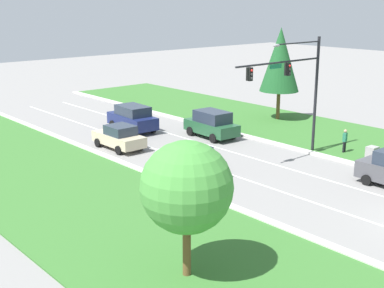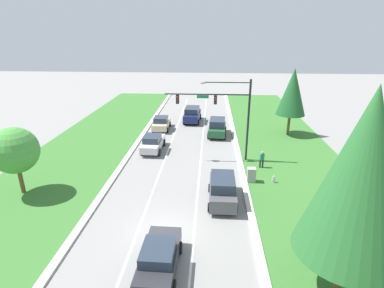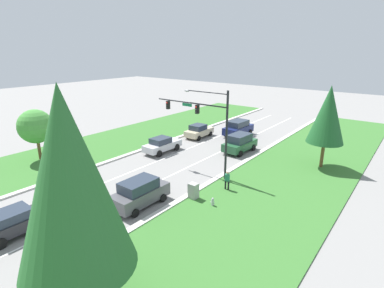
# 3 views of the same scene
# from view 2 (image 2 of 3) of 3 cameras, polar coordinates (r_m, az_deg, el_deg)

# --- Properties ---
(ground_plane) EXTENTS (160.00, 160.00, 0.00)m
(ground_plane) POSITION_cam_2_polar(r_m,az_deg,el_deg) (19.82, -5.08, -16.60)
(ground_plane) COLOR gray
(curb_strip_right) EXTENTS (0.50, 90.00, 0.15)m
(curb_strip_right) POSITION_cam_2_polar(r_m,az_deg,el_deg) (19.82, 12.04, -16.78)
(curb_strip_right) COLOR beige
(curb_strip_right) RESTS_ON ground_plane
(curb_strip_left) EXTENTS (0.50, 90.00, 0.15)m
(curb_strip_left) POSITION_cam_2_polar(r_m,az_deg,el_deg) (21.29, -20.83, -14.87)
(curb_strip_left) COLOR beige
(curb_strip_left) RESTS_ON ground_plane
(grass_verge_right) EXTENTS (10.00, 90.00, 0.08)m
(grass_verge_right) POSITION_cam_2_polar(r_m,az_deg,el_deg) (21.26, 26.74, -16.03)
(grass_verge_right) COLOR #38702D
(grass_verge_right) RESTS_ON ground_plane
(grass_verge_left) EXTENTS (10.00, 90.00, 0.08)m
(grass_verge_left) POSITION_cam_2_polar(r_m,az_deg,el_deg) (23.86, -32.70, -13.03)
(grass_verge_left) COLOR #38702D
(grass_verge_left) RESTS_ON ground_plane
(lane_stripe_inner_left) EXTENTS (0.14, 81.00, 0.01)m
(lane_stripe_inner_left) POSITION_cam_2_polar(r_m,az_deg,el_deg) (20.14, -10.36, -16.20)
(lane_stripe_inner_left) COLOR white
(lane_stripe_inner_left) RESTS_ON ground_plane
(lane_stripe_inner_right) EXTENTS (0.14, 81.00, 0.01)m
(lane_stripe_inner_right) POSITION_cam_2_polar(r_m,az_deg,el_deg) (19.66, 0.35, -16.86)
(lane_stripe_inner_right) COLOR white
(lane_stripe_inner_right) RESTS_ON ground_plane
(traffic_signal_mast) EXTENTS (7.98, 0.41, 7.98)m
(traffic_signal_mast) POSITION_cam_2_polar(r_m,az_deg,el_deg) (28.36, 6.24, 6.91)
(traffic_signal_mast) COLOR black
(traffic_signal_mast) RESTS_ON ground_plane
(forest_suv) EXTENTS (2.39, 4.68, 2.10)m
(forest_suv) POSITION_cam_2_polar(r_m,az_deg,el_deg) (36.75, 4.83, 3.24)
(forest_suv) COLOR #235633
(forest_suv) RESTS_ON ground_plane
(charcoal_sedan) EXTENTS (2.10, 4.59, 1.70)m
(charcoal_sedan) POSITION_cam_2_polar(r_m,az_deg,el_deg) (16.84, -6.27, -20.74)
(charcoal_sedan) COLOR #28282D
(charcoal_sedan) RESTS_ON ground_plane
(silver_sedan) EXTENTS (2.13, 4.73, 1.74)m
(silver_sedan) POSITION_cam_2_polar(r_m,az_deg,el_deg) (32.18, -7.46, 0.26)
(silver_sedan) COLOR silver
(silver_sedan) RESTS_ON ground_plane
(graphite_suv) EXTENTS (2.13, 4.56, 2.07)m
(graphite_suv) POSITION_cam_2_polar(r_m,az_deg,el_deg) (22.51, 5.83, -8.53)
(graphite_suv) COLOR #4C4C51
(graphite_suv) RESTS_ON ground_plane
(navy_suv) EXTENTS (2.43, 4.89, 2.11)m
(navy_suv) POSITION_cam_2_polar(r_m,az_deg,el_deg) (42.33, 0.04, 5.67)
(navy_suv) COLOR navy
(navy_suv) RESTS_ON ground_plane
(champagne_sedan) EXTENTS (2.11, 4.35, 1.74)m
(champagne_sedan) POSITION_cam_2_polar(r_m,az_deg,el_deg) (39.18, -5.86, 3.99)
(champagne_sedan) COLOR beige
(champagne_sedan) RESTS_ON ground_plane
(utility_cabinet) EXTENTS (0.70, 0.60, 1.30)m
(utility_cabinet) POSITION_cam_2_polar(r_m,az_deg,el_deg) (25.80, 11.22, -5.85)
(utility_cabinet) COLOR #9E9E99
(utility_cabinet) RESTS_ON ground_plane
(pedestrian) EXTENTS (0.42, 0.31, 1.69)m
(pedestrian) POSITION_cam_2_polar(r_m,az_deg,el_deg) (28.47, 13.16, -2.77)
(pedestrian) COLOR black
(pedestrian) RESTS_ON ground_plane
(fire_hydrant) EXTENTS (0.34, 0.20, 0.70)m
(fire_hydrant) POSITION_cam_2_polar(r_m,az_deg,el_deg) (26.19, 15.27, -6.55)
(fire_hydrant) COLOR #B7B7BC
(fire_hydrant) RESTS_ON ground_plane
(conifer_near_right_tree) EXTENTS (3.43, 3.43, 8.09)m
(conifer_near_right_tree) POSITION_cam_2_polar(r_m,az_deg,el_deg) (37.70, 18.59, 9.37)
(conifer_near_right_tree) COLOR brown
(conifer_near_right_tree) RESTS_ON ground_plane
(oak_near_left_tree) EXTENTS (3.51, 3.51, 5.41)m
(oak_near_left_tree) POSITION_cam_2_polar(r_m,az_deg,el_deg) (26.01, -30.72, -1.08)
(oak_near_left_tree) COLOR brown
(oak_near_left_tree) RESTS_ON ground_plane
(conifer_far_right_tree) EXTENTS (4.75, 4.75, 10.18)m
(conifer_far_right_tree) POSITION_cam_2_polar(r_m,az_deg,el_deg) (14.27, 29.47, -5.28)
(conifer_far_right_tree) COLOR brown
(conifer_far_right_tree) RESTS_ON ground_plane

